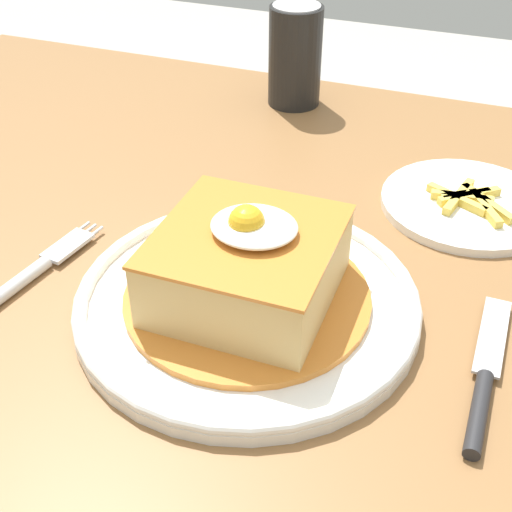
% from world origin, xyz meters
% --- Properties ---
extents(dining_table, '(1.19, 0.82, 0.76)m').
position_xyz_m(dining_table, '(0.00, 0.00, 0.64)').
color(dining_table, olive).
rests_on(dining_table, ground_plane).
extents(main_plate, '(0.28, 0.28, 0.02)m').
position_xyz_m(main_plate, '(0.01, -0.07, 0.77)').
color(main_plate, white).
rests_on(main_plate, dining_table).
extents(sandwich_meal, '(0.20, 0.20, 0.09)m').
position_xyz_m(sandwich_meal, '(0.01, -0.07, 0.80)').
color(sandwich_meal, orange).
rests_on(sandwich_meal, main_plate).
extents(fork, '(0.04, 0.14, 0.01)m').
position_xyz_m(fork, '(-0.17, -0.10, 0.76)').
color(fork, silver).
rests_on(fork, dining_table).
extents(knife, '(0.02, 0.17, 0.01)m').
position_xyz_m(knife, '(0.20, -0.10, 0.76)').
color(knife, '#262628').
rests_on(knife, dining_table).
extents(soda_can, '(0.07, 0.07, 0.12)m').
position_xyz_m(soda_can, '(-0.08, 0.33, 0.82)').
color(soda_can, black).
rests_on(soda_can, dining_table).
extents(side_plate_fries, '(0.17, 0.17, 0.02)m').
position_xyz_m(side_plate_fries, '(0.16, 0.15, 0.76)').
color(side_plate_fries, white).
rests_on(side_plate_fries, dining_table).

